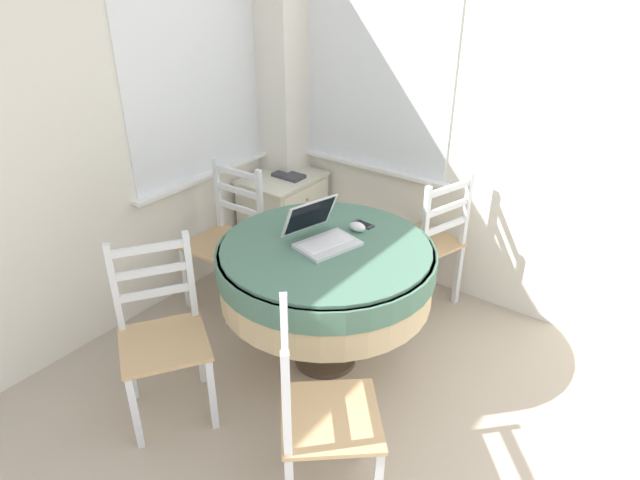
% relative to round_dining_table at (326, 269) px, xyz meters
% --- Properties ---
extents(corner_room_shell, '(4.35, 5.14, 2.55)m').
position_rel_round_dining_table_xyz_m(corner_room_shell, '(0.29, 0.06, 0.66)').
color(corner_room_shell, white).
rests_on(corner_room_shell, ground_plane).
extents(round_dining_table, '(1.17, 1.17, 0.76)m').
position_rel_round_dining_table_xyz_m(round_dining_table, '(0.00, 0.00, 0.00)').
color(round_dining_table, '#4C3D2D').
rests_on(round_dining_table, ground_plane).
extents(laptop, '(0.39, 0.39, 0.22)m').
position_rel_round_dining_table_xyz_m(laptop, '(0.02, 0.04, 0.19)').
color(laptop, silver).
rests_on(laptop, round_dining_table).
extents(computer_mouse, '(0.06, 0.10, 0.05)m').
position_rel_round_dining_table_xyz_m(computer_mouse, '(0.24, -0.04, 0.17)').
color(computer_mouse, white).
rests_on(computer_mouse, round_dining_table).
extents(cell_phone, '(0.07, 0.13, 0.01)m').
position_rel_round_dining_table_xyz_m(cell_phone, '(0.32, -0.03, 0.15)').
color(cell_phone, '#2D2D33').
rests_on(cell_phone, round_dining_table).
extents(dining_chair_near_back_window, '(0.42, 0.43, 0.94)m').
position_rel_round_dining_table_xyz_m(dining_chair_near_back_window, '(0.13, 0.89, -0.17)').
color(dining_chair_near_back_window, tan).
rests_on(dining_chair_near_back_window, ground_plane).
extents(dining_chair_near_right_window, '(0.52, 0.51, 0.94)m').
position_rel_round_dining_table_xyz_m(dining_chair_near_right_window, '(0.87, -0.17, -0.17)').
color(dining_chair_near_right_window, tan).
rests_on(dining_chair_near_right_window, ground_plane).
extents(dining_chair_camera_near, '(0.58, 0.58, 0.94)m').
position_rel_round_dining_table_xyz_m(dining_chair_camera_near, '(-0.74, -0.51, -0.17)').
color(dining_chair_camera_near, tan).
rests_on(dining_chair_camera_near, ground_plane).
extents(dining_chair_left_flank, '(0.57, 0.57, 0.94)m').
position_rel_round_dining_table_xyz_m(dining_chair_left_flank, '(-0.78, 0.43, -0.17)').
color(dining_chair_left_flank, tan).
rests_on(dining_chair_left_flank, ground_plane).
extents(corner_cabinet, '(0.58, 0.47, 0.65)m').
position_rel_round_dining_table_xyz_m(corner_cabinet, '(0.83, 0.99, -0.30)').
color(corner_cabinet, silver).
rests_on(corner_cabinet, ground_plane).
extents(book_on_cabinet, '(0.13, 0.23, 0.02)m').
position_rel_round_dining_table_xyz_m(book_on_cabinet, '(0.85, 0.95, 0.04)').
color(book_on_cabinet, '#3F3F44').
rests_on(book_on_cabinet, corner_cabinet).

